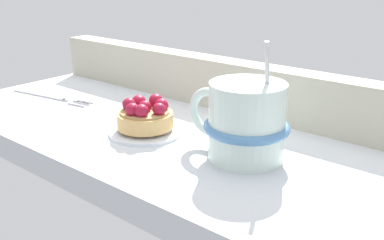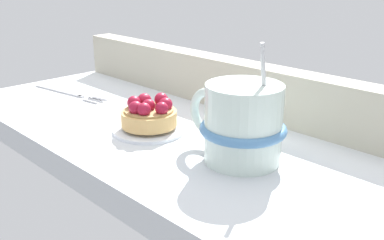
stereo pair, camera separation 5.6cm
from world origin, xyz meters
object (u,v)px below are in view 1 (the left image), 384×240
(raspberry_tart, at_px, (145,115))
(dessert_fork, at_px, (51,96))
(coffee_mug, at_px, (245,122))
(dessert_plate, at_px, (146,130))

(raspberry_tart, xyz_separation_m, dessert_fork, (-0.24, 0.01, -0.02))
(raspberry_tart, xyz_separation_m, coffee_mug, (0.15, 0.02, 0.02))
(dessert_fork, bearing_deg, dessert_plate, -3.34)
(dessert_fork, bearing_deg, raspberry_tart, -3.26)
(dessert_plate, relative_size, coffee_mug, 0.71)
(raspberry_tart, height_order, dessert_fork, raspberry_tart)
(dessert_plate, bearing_deg, dessert_fork, 176.66)
(coffee_mug, bearing_deg, dessert_fork, -179.53)
(coffee_mug, height_order, dessert_fork, coffee_mug)
(dessert_plate, distance_m, coffee_mug, 0.16)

